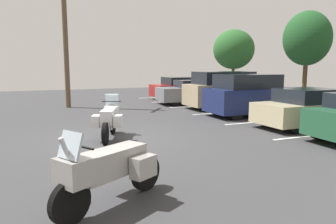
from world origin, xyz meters
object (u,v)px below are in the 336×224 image
car_grey (196,92)px  car_champagne (310,109)px  motorcycle_touring (109,118)px  car_red (183,88)px  car_tan (225,90)px  motorcycle_second (108,169)px  car_navy (251,95)px  utility_pole (65,20)px

car_grey → car_champagne: bearing=3.9°
motorcycle_touring → car_champagne: 7.50m
car_grey → car_champagne: (8.25, 0.56, -0.01)m
car_red → car_tan: bearing=0.4°
car_red → car_champagne: 11.05m
motorcycle_second → car_tan: size_ratio=0.47×
car_grey → car_champagne: car_champagne is taller
car_tan → car_navy: size_ratio=1.04×
car_red → car_tan: (5.24, 0.04, 0.25)m
car_grey → car_red: bearing=170.1°
motorcycle_touring → car_grey: car_grey is taller
car_champagne → utility_pole: (-9.33, -7.90, 3.99)m
motorcycle_second → utility_pole: (-13.29, 0.65, 4.03)m
motorcycle_second → car_grey: bearing=146.8°
car_navy → car_champagne: bearing=6.9°
motorcycle_second → car_navy: (-7.06, 8.17, 0.28)m
car_tan → car_navy: car_tan is taller
motorcycle_touring → car_champagne: car_champagne is taller
car_champagne → motorcycle_touring: bearing=-97.7°
motorcycle_touring → car_navy: car_navy is taller
car_red → car_navy: 7.95m
car_champagne → car_tan: bearing=-179.6°
motorcycle_touring → car_red: 12.45m
car_tan → car_champagne: 5.81m
car_grey → car_navy: (5.15, 0.19, 0.24)m
motorcycle_second → utility_pole: bearing=177.2°
car_champagne → car_navy: bearing=-173.1°
car_grey → car_tan: car_tan is taller
car_red → car_tan: 5.25m
car_red → utility_pole: (1.72, -7.82, 3.95)m
motorcycle_second → car_champagne: bearing=114.8°
car_tan → car_navy: bearing=-7.1°
motorcycle_second → car_red: bearing=150.5°
car_grey → utility_pole: (-1.08, -7.33, 3.98)m
motorcycle_second → car_tan: 12.96m
car_tan → car_champagne: bearing=0.4°
car_red → motorcycle_touring: bearing=-36.2°
car_red → motorcycle_second: bearing=-29.5°
car_grey → car_navy: bearing=2.1°
car_champagne → utility_pole: bearing=-139.8°
motorcycle_touring → car_tan: bearing=123.0°
car_grey → motorcycle_touring: bearing=-43.5°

